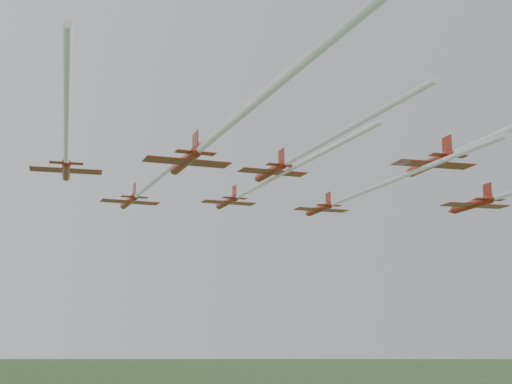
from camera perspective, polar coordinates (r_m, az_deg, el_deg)
jet_lead at (r=102.69m, az=-0.04°, el=0.38°), size 19.52×51.77×2.57m
jet_row2_left at (r=84.04m, az=-7.76°, el=1.20°), size 21.42×60.52×2.40m
jet_row2_right at (r=96.32m, az=7.77°, el=-0.31°), size 19.08×45.88×2.40m
jet_row3_left at (r=75.72m, az=-14.92°, el=3.44°), size 21.22×43.66×2.45m
jet_row3_mid at (r=86.04m, az=3.27°, el=2.80°), size 16.50×41.66×2.70m
jet_row3_right at (r=95.84m, az=19.54°, el=-0.13°), size 19.67×40.73×2.81m
jet_row4_left at (r=60.31m, az=-2.53°, el=5.08°), size 19.42×51.24×2.60m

